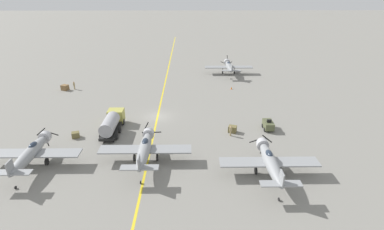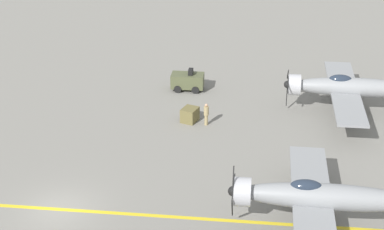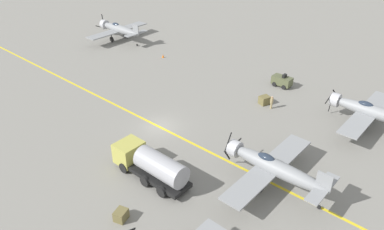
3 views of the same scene
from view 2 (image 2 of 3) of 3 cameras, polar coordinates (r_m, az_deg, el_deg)
ground_plane at (r=37.37m, az=-11.71°, el=-8.21°), size 400.00×400.00×0.00m
taxiway_stripe at (r=37.37m, az=-11.71°, el=-8.21°), size 0.30×160.00×0.01m
airplane_near_center at (r=34.59m, az=11.26°, el=-7.17°), size 12.00×9.98×3.65m
airplane_near_right at (r=48.61m, az=13.84°, el=2.38°), size 12.00×9.98×3.65m
tow_tractor at (r=51.70m, az=-0.39°, el=3.07°), size 1.57×2.60×1.79m
ground_crew_walking at (r=45.72m, az=1.28°, el=0.14°), size 0.36×0.36×1.66m
supply_crate_by_tanker at (r=46.43m, az=-0.19°, el=0.02°), size 1.49×1.36×1.02m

